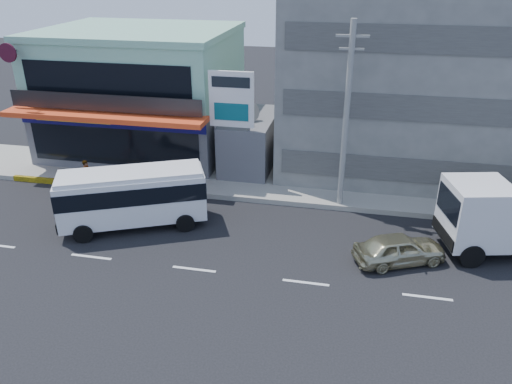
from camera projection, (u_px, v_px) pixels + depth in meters
The scene contains 11 objects.
ground at pixel (194, 269), 22.24m from camera, with size 120.00×120.00×0.00m, color black.
sidewalk at pixel (324, 188), 29.67m from camera, with size 70.00×5.00×0.30m, color gray.
shop_building at pixel (143, 95), 34.33m from camera, with size 12.40×11.70×8.00m.
concrete_building at pixel (419, 57), 30.68m from camera, with size 16.00×12.00×14.00m, color gray.
gap_structure at pixel (251, 143), 32.11m from camera, with size 3.00×6.00×3.50m, color #4C4B51.
satellite_dish at pixel (247, 120), 30.44m from camera, with size 1.50×1.50×0.15m, color slate.
billboard at pixel (232, 106), 28.36m from camera, with size 2.60×0.18×6.90m.
utility_pole_near at pixel (346, 118), 25.48m from camera, with size 1.60×0.30×10.00m.
minibus at pixel (132, 194), 25.08m from camera, with size 7.56×5.10×3.03m.
sedan at pixel (399, 249), 22.46m from camera, with size 1.66×4.13×1.41m, color beige.
motorcycle_rider at pixel (89, 184), 28.75m from camera, with size 1.79×0.83×2.22m.
Camera 1 is at (6.47, -17.67, 12.65)m, focal length 35.00 mm.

